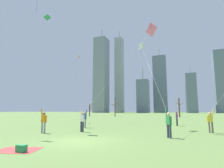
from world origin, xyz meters
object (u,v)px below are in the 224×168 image
Objects in this scene: bystander_far_off_by_trees at (177,118)px; bare_tree_far_right_edge at (179,107)px; kite_flyer_midfield_left_pink at (97,102)px; distant_kite_low_near_trees_green at (50,25)px; kite_flyer_far_back_purple at (75,99)px; kite_flyer_midfield_right_white at (163,109)px; kite_flyer_foreground_left_blue at (34,87)px; distant_kite_high_overhead_yellow at (61,0)px; bare_tree_rightmost at (115,106)px; picnic_spot at (20,149)px; distant_kite_drifting_right_orange at (79,60)px; bare_tree_leftmost at (90,109)px.

bare_tree_far_right_edge is (0.58, 29.42, 1.71)m from bystander_far_off_by_trees.
distant_kite_low_near_trees_green is at bearing 162.13° from kite_flyer_midfield_left_pink.
kite_flyer_midfield_right_white is at bearing -3.23° from kite_flyer_far_back_purple.
kite_flyer_foreground_left_blue is 0.72× the size of distant_kite_high_overhead_yellow.
kite_flyer_midfield_right_white is at bearing -66.95° from bare_tree_rightmost.
picnic_spot is at bearing -111.20° from bystander_far_off_by_trees.
distant_kite_drifting_right_orange is (-13.26, 19.41, 10.59)m from kite_flyer_midfield_left_pink.
bystander_far_off_by_trees is 0.78× the size of picnic_spot.
bare_tree_far_right_edge reaches higher than picnic_spot.
distant_kite_high_overhead_yellow is (0.76, -8.76, 9.54)m from distant_kite_drifting_right_orange.
picnic_spot is at bearing -64.51° from distant_kite_drifting_right_orange.
distant_kite_drifting_right_orange is 2.68× the size of bare_tree_rightmost.
kite_flyer_midfield_left_pink is at bearing -142.10° from bystander_far_off_by_trees.
bare_tree_rightmost is at bearing 105.46° from kite_flyer_midfield_left_pink.
kite_flyer_midfield_left_pink is 0.37× the size of distant_kite_high_overhead_yellow.
kite_flyer_midfield_right_white reaches higher than bare_tree_leftmost.
kite_flyer_foreground_left_blue is at bearing -172.04° from kite_flyer_midfield_right_white.
distant_kite_high_overhead_yellow is at bearing -129.90° from bare_tree_far_right_edge.
kite_flyer_far_back_purple is 8.40× the size of bystander_far_off_by_trees.
distant_kite_drifting_right_orange is 18.55m from bare_tree_rightmost.
kite_flyer_far_back_purple is at bearing -100.69° from kite_flyer_midfield_left_pink.
bare_tree_leftmost reaches higher than bystander_far_off_by_trees.
bystander_far_off_by_trees is at bearing 48.38° from kite_flyer_far_back_purple.
bystander_far_off_by_trees is 0.11× the size of distant_kite_drifting_right_orange.
distant_kite_high_overhead_yellow is (-19.20, 14.37, 20.87)m from kite_flyer_midfield_right_white.
kite_flyer_midfield_left_pink is 0.52× the size of kite_flyer_foreground_left_blue.
distant_kite_low_near_trees_green is (4.96, -16.73, 0.10)m from distant_kite_drifting_right_orange.
bystander_far_off_by_trees is 0.39× the size of bare_tree_leftmost.
distant_kite_drifting_right_orange is 28.62m from bare_tree_far_right_edge.
bare_tree_rightmost reaches higher than bare_tree_far_right_edge.
distant_kite_high_overhead_yellow reaches higher than kite_flyer_midfield_left_pink.
picnic_spot is (-6.41, -16.54, -0.81)m from bystander_far_off_by_trees.
kite_flyer_midfield_right_white reaches higher than bare_tree_rightmost.
bare_tree_rightmost is at bearing 103.24° from picnic_spot.
bare_tree_leftmost is at bearing 109.90° from kite_flyer_foreground_left_blue.
kite_flyer_foreground_left_blue is at bearing -60.07° from distant_kite_high_overhead_yellow.
kite_flyer_far_back_purple is 7.38m from kite_flyer_midfield_right_white.
kite_flyer_far_back_purple is 28.04m from distant_kite_drifting_right_orange.
distant_kite_high_overhead_yellow reaches higher than kite_flyer_foreground_left_blue.
bystander_far_off_by_trees is at bearing -91.12° from bare_tree_far_right_edge.
kite_flyer_foreground_left_blue is 1.27× the size of distant_kite_low_near_trees_green.
kite_flyer_midfield_right_white is (7.33, -0.41, -0.80)m from kite_flyer_far_back_purple.
kite_flyer_midfield_right_white is (6.70, -3.72, -0.74)m from kite_flyer_midfield_left_pink.
kite_flyer_far_back_purple reaches higher than bare_tree_rightmost.
kite_flyer_midfield_left_pink is 7.70m from kite_flyer_midfield_right_white.
kite_flyer_foreground_left_blue reaches higher than bare_tree_far_right_edge.
kite_flyer_midfield_left_pink reaches higher than bystander_far_off_by_trees.
bare_tree_leftmost is (-18.12, 35.50, -0.46)m from kite_flyer_midfield_left_pink.
bare_tree_leftmost reaches higher than picnic_spot.
kite_flyer_foreground_left_blue is 15.72m from bystander_far_off_by_trees.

